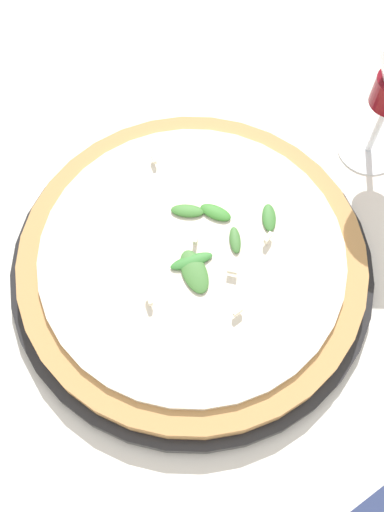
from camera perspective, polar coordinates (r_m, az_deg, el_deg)
name	(u,v)px	position (r m, az deg, el deg)	size (l,w,h in m)	color
ground_plane	(198,283)	(0.60, 0.62, -2.59)	(6.00, 6.00, 0.00)	silver
pizza_arugula_main	(192,262)	(0.59, 0.01, -0.55)	(0.36, 0.36, 0.05)	black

